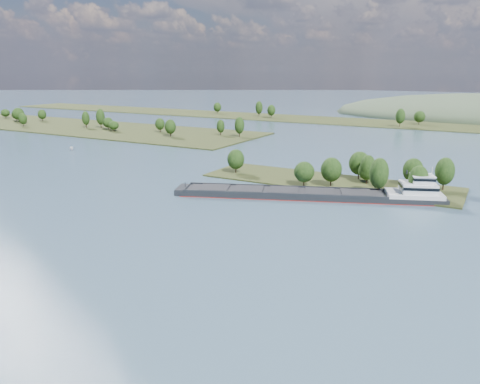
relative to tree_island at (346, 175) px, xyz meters
The scene contains 6 objects.
ground 59.75m from the tree_island, 96.94° to the right, with size 1800.00×1800.00×0.00m, color #344B5A.
tree_island is the anchor object (origin of this frame).
left_bank 249.23m from the tree_island, 161.08° to the left, with size 300.00×80.00×15.88m.
back_shoreline 220.63m from the tree_island, 90.03° to the left, with size 900.00×60.00×15.52m.
cargo_barge 21.69m from the tree_island, 90.85° to the right, with size 91.01×44.11×12.63m.
motorboat 156.22m from the tree_island, behind, with size 2.09×5.55×2.15m, color silver.
Camera 1 is at (57.86, 4.85, 43.87)m, focal length 35.00 mm.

